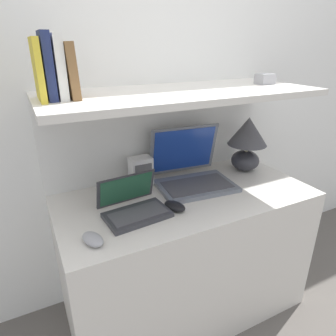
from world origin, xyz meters
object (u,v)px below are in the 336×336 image
Objects in this scene: book_yellow at (38,70)px; book_white at (59,67)px; computer_mouse at (175,206)px; book_brown at (70,71)px; book_navy at (47,66)px; second_mouse at (93,239)px; shelf_gadget at (265,79)px; table_lamp at (247,140)px; laptop_large at (192,173)px; laptop_small at (134,206)px; router_box at (141,171)px.

book_yellow is 0.07m from book_white.
book_brown is at bearing 154.58° from computer_mouse.
book_white is at bearing 0.00° from book_navy.
second_mouse is 0.52× the size of book_navy.
shelf_gadget reaches higher than second_mouse.
table_lamp is 0.39m from laptop_large.
computer_mouse is at bearing 11.65° from second_mouse.
laptop_small is at bearing -28.68° from book_white.
shelf_gadget reaches higher than router_box.
book_white is (-0.38, 0.17, 0.58)m from computer_mouse.
book_white is at bearing -176.76° from table_lamp.
computer_mouse is at bearing -164.48° from shelf_gadget.
book_yellow is 1.07× the size of book_brown.
laptop_small is 0.24m from second_mouse.
shelf_gadget is at bearing 14.03° from second_mouse.
book_navy is at bearing 158.61° from computer_mouse.
router_box is at bearing 48.22° from second_mouse.
second_mouse is at bearing -154.41° from laptop_large.
book_white reaches higher than book_yellow.
second_mouse is at bearing -88.40° from book_white.
laptop_large is at bearing 22.12° from laptop_small.
router_box is (-0.24, 0.11, 0.01)m from laptop_large.
shelf_gadget reaches higher than table_lamp.
book_brown is 0.95m from shelf_gadget.
table_lamp is 1.00m from book_brown.
router_box reaches higher than second_mouse.
book_yellow is 0.11m from book_brown.
table_lamp is at bearing -8.18° from router_box.
shelf_gadget reaches higher than laptop_large.
laptop_large is 1.75× the size of book_navy.
book_white is 2.62× the size of shelf_gadget.
book_white is (-0.35, -0.14, 0.52)m from router_box.
computer_mouse is 0.53× the size of book_navy.
laptop_small is at bearing -157.88° from laptop_large.
laptop_small is 0.61m from book_white.
laptop_large is 1.82× the size of book_white.
book_white is (-0.21, 0.12, 0.56)m from laptop_small.
laptop_small is 0.18m from computer_mouse.
computer_mouse is 0.62× the size of book_brown.
computer_mouse is 0.74m from book_navy.
laptop_large is 1.92× the size of book_yellow.
book_brown is (0.11, 0.00, -0.01)m from book_yellow.
book_navy is 2.72× the size of shelf_gadget.
second_mouse is (-0.38, -0.08, 0.00)m from computer_mouse.
book_navy is (-0.63, -0.04, 0.54)m from laptop_large.
router_box is (0.34, 0.38, 0.06)m from second_mouse.
table_lamp is at bearing 2.92° from laptop_large.
book_white reaches higher than router_box.
laptop_small is (-0.74, -0.17, -0.15)m from table_lamp.
book_brown reaches higher than computer_mouse.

